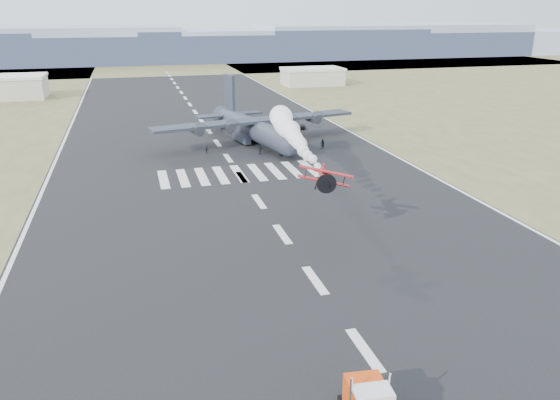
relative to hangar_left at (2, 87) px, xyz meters
name	(u,v)px	position (x,y,z in m)	size (l,w,h in m)	color
ground	(365,350)	(52.00, -145.00, -3.41)	(500.00, 500.00, 0.00)	black
scrub_far	(163,66)	(52.00, 85.00, -3.41)	(500.00, 80.00, 0.00)	brown
runway_markings	(228,158)	(52.00, -85.00, -3.40)	(60.00, 260.00, 0.01)	silver
ridge_seg_c	(19,46)	(-13.00, 115.00, 5.09)	(150.00, 50.00, 17.00)	#8A97B0
ridge_seg_d	(158,48)	(52.00, 115.00, 3.09)	(150.00, 50.00, 13.00)	#8A97B0
ridge_seg_e	(281,44)	(117.00, 115.00, 4.09)	(150.00, 50.00, 15.00)	#8A97B0
ridge_seg_f	(391,40)	(182.00, 115.00, 5.09)	(150.00, 50.00, 17.00)	#8A97B0
ridge_seg_g	(490,42)	(247.00, 115.00, 3.09)	(150.00, 50.00, 13.00)	#8A97B0
hangar_left	(2,87)	(0.00, 0.00, 0.00)	(24.50, 14.50, 6.70)	#AAA697
hangar_right	(312,76)	(98.00, 5.00, -0.40)	(20.50, 12.50, 5.90)	#AAA697
aerobatic_biplane	(325,177)	(56.25, -123.36, 3.97)	(6.12, 5.59, 2.95)	#A90B16
smoke_trail	(285,124)	(59.85, -94.64, 4.23)	(6.43, 35.39, 3.87)	white
transport_aircraft	(252,127)	(58.96, -73.83, -0.31)	(41.51, 33.97, 12.04)	#212532
support_vehicle	(294,126)	(70.65, -64.10, -2.69)	(2.39, 5.17, 1.44)	black
crew_a	(292,147)	(64.32, -83.51, -2.58)	(0.61, 0.50, 1.66)	black
crew_b	(323,144)	(70.49, -83.12, -2.48)	(0.90, 0.56, 1.85)	black
crew_c	(207,150)	(48.79, -80.87, -2.61)	(1.03, 0.48, 1.59)	black
crew_d	(260,150)	(58.15, -83.77, -2.53)	(1.03, 0.53, 1.76)	black
crew_e	(246,142)	(57.03, -76.89, -2.61)	(0.78, 0.48, 1.59)	black
crew_f	(294,140)	(66.28, -78.28, -2.51)	(1.67, 0.54, 1.80)	black
crew_g	(298,148)	(65.23, -84.29, -2.51)	(0.65, 0.54, 1.80)	black
crew_h	(300,139)	(67.77, -77.35, -2.51)	(0.87, 0.54, 1.79)	black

